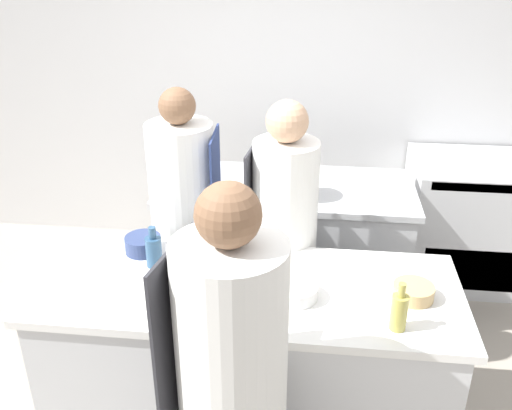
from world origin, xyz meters
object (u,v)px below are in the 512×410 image
at_px(bottle_vinegar, 399,311).
at_px(bowl_prep_small, 413,292).
at_px(bowl_wooden_salad, 240,285).
at_px(chef_at_pass_far, 283,248).
at_px(chef_at_prep_near, 232,398).
at_px(oven_range, 467,220).
at_px(bottle_wine, 176,289).
at_px(bowl_ceramic_blue, 143,244).
at_px(stockpot, 289,179).
at_px(chef_at_stove, 185,230).
at_px(bowl_mixing_large, 296,292).
at_px(bottle_olive_oil, 154,251).

bearing_deg(bottle_vinegar, bowl_prep_small, 67.79).
bearing_deg(bowl_wooden_salad, chef_at_pass_far, 73.38).
distance_m(chef_at_prep_near, chef_at_pass_far, 1.16).
height_order(oven_range, bottle_vinegar, bottle_vinegar).
xyz_separation_m(oven_range, bowl_prep_small, (-0.67, -1.72, 0.49)).
bearing_deg(bottle_wine, bowl_ceramic_blue, 121.38).
bearing_deg(chef_at_prep_near, bowl_prep_small, -38.14).
height_order(chef_at_prep_near, stockpot, chef_at_prep_near).
distance_m(bottle_wine, bowl_wooden_salad, 0.32).
bearing_deg(chef_at_stove, bowl_mixing_large, 40.38).
xyz_separation_m(oven_range, bottle_vinegar, (-0.77, -1.95, 0.54)).
relative_size(bowl_prep_small, bowl_ceramic_blue, 1.00).
xyz_separation_m(chef_at_stove, stockpot, (0.58, 0.35, 0.20)).
bearing_deg(bowl_wooden_salad, bowl_prep_small, 2.93).
distance_m(chef_at_prep_near, bowl_prep_small, 0.98).
bearing_deg(bottle_vinegar, chef_at_stove, 141.30).
bearing_deg(bowl_prep_small, bowl_ceramic_blue, 168.81).
distance_m(chef_at_prep_near, bottle_vinegar, 0.77).
distance_m(oven_range, bottle_vinegar, 2.17).
xyz_separation_m(bottle_vinegar, bowl_wooden_salad, (-0.69, 0.19, -0.05)).
bearing_deg(chef_at_pass_far, chef_at_stove, 81.57).
xyz_separation_m(bottle_olive_oil, bowl_ceramic_blue, (-0.10, 0.13, -0.04)).
xyz_separation_m(chef_at_stove, bowl_ceramic_blue, (-0.13, -0.39, 0.12)).
xyz_separation_m(bottle_vinegar, bowl_prep_small, (0.09, 0.23, -0.06)).
bearing_deg(stockpot, bowl_ceramic_blue, -133.55).
relative_size(oven_range, bottle_olive_oil, 4.34).
bearing_deg(chef_at_stove, bottle_vinegar, 48.32).
relative_size(chef_at_prep_near, bowl_mixing_large, 8.73).
height_order(chef_at_pass_far, bottle_vinegar, chef_at_pass_far).
height_order(chef_at_stove, bowl_wooden_salad, chef_at_stove).
xyz_separation_m(bowl_ceramic_blue, stockpot, (0.71, 0.74, 0.08)).
xyz_separation_m(bottle_wine, bowl_prep_small, (1.03, 0.23, -0.09)).
height_order(chef_at_stove, bottle_wine, chef_at_stove).
height_order(bottle_vinegar, bowl_wooden_salad, bottle_vinegar).
xyz_separation_m(chef_at_pass_far, bottle_olive_oil, (-0.61, -0.37, 0.16)).
bearing_deg(bowl_ceramic_blue, bottle_wine, -58.62).
bearing_deg(chef_at_stove, bottle_olive_oil, -6.17).
distance_m(chef_at_prep_near, bowl_wooden_salad, 0.61).
bearing_deg(chef_at_prep_near, stockpot, 6.82).
distance_m(bottle_olive_oil, bottle_vinegar, 1.20).
bearing_deg(oven_range, bowl_prep_small, -111.36).
bearing_deg(bowl_ceramic_blue, oven_range, 36.05).
bearing_deg(chef_at_pass_far, bottle_wine, 156.96).
relative_size(chef_at_prep_near, chef_at_pass_far, 1.03).
xyz_separation_m(bowl_mixing_large, bowl_ceramic_blue, (-0.80, 0.32, 0.01)).
bearing_deg(bottle_olive_oil, bottle_wine, -60.75).
bearing_deg(bowl_wooden_salad, oven_range, 50.38).
xyz_separation_m(chef_at_pass_far, stockpot, (-0.00, 0.50, 0.20)).
xyz_separation_m(bottle_vinegar, bowl_ceramic_blue, (-1.23, 0.49, -0.05)).
relative_size(chef_at_prep_near, bowl_ceramic_blue, 9.32).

